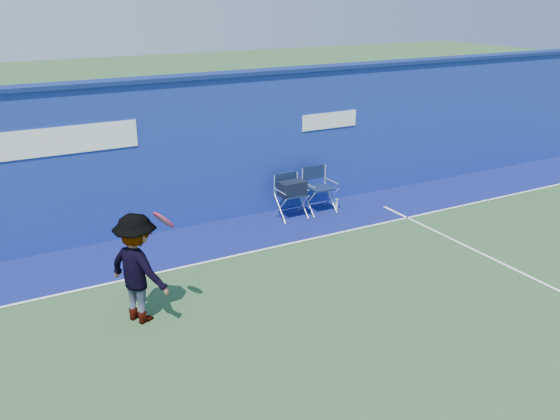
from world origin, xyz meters
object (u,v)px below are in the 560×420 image
directors_chair_left (291,200)px  tennis_player (138,268)px  water_bottle (336,204)px  directors_chair_right (319,198)px

directors_chair_left → tennis_player: bearing=-147.1°
water_bottle → directors_chair_right: bearing=169.0°
directors_chair_right → water_bottle: bearing=-11.0°
directors_chair_right → tennis_player: (-4.79, -2.66, 0.53)m
directors_chair_right → tennis_player: bearing=-151.0°
directors_chair_right → water_bottle: 0.46m
directors_chair_left → water_bottle: size_ratio=3.95×
water_bottle → tennis_player: tennis_player is taller
directors_chair_right → water_bottle: size_ratio=4.10×
directors_chair_left → tennis_player: tennis_player is taller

